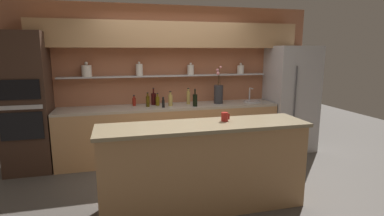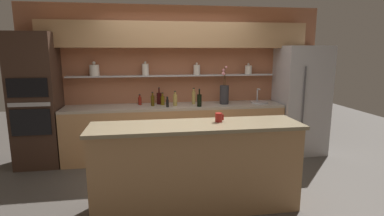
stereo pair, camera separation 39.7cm
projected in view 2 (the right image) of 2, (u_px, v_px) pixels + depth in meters
ground_plane at (190, 188)px, 4.07m from camera, size 12.00×12.00×0.00m
back_wall_unit at (177, 67)px, 5.26m from camera, size 5.20×0.44×2.60m
back_counter_unit at (175, 131)px, 5.17m from camera, size 3.68×0.62×0.92m
island_counter at (196, 167)px, 3.46m from camera, size 2.40×0.61×1.02m
refrigerator at (300, 100)px, 5.38m from camera, size 0.81×0.73×1.92m
oven_tower at (37, 101)px, 4.73m from camera, size 0.67×0.64×2.11m
flower_vase at (224, 94)px, 5.19m from camera, size 0.16×0.17×0.66m
sink_fixture at (259, 102)px, 5.32m from camera, size 0.31×0.31×0.25m
bottle_oil_0 at (153, 100)px, 5.01m from camera, size 0.06×0.06×0.24m
bottle_spirit_1 at (194, 97)px, 5.18m from camera, size 0.06×0.06×0.28m
bottle_sauce_2 at (167, 103)px, 4.92m from camera, size 0.05×0.05×0.17m
bottle_wine_3 at (159, 98)px, 5.18m from camera, size 0.08×0.08×0.29m
bottle_sauce_4 at (140, 101)px, 5.12m from camera, size 0.06×0.06×0.18m
bottle_wine_5 at (199, 100)px, 4.96m from camera, size 0.08×0.08×0.30m
bottle_spirit_6 at (175, 100)px, 5.04m from camera, size 0.07×0.07×0.25m
bottle_oil_7 at (163, 100)px, 5.10m from camera, size 0.06×0.06×0.21m
coffee_mug at (219, 117)px, 3.46m from camera, size 0.10×0.08×0.10m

